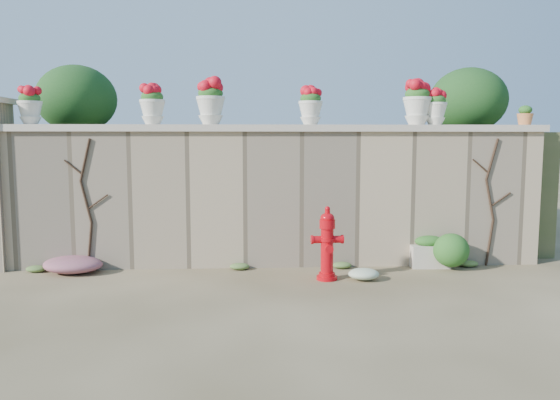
{
  "coord_description": "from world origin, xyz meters",
  "views": [
    {
      "loc": [
        -0.31,
        -6.29,
        1.9
      ],
      "look_at": [
        0.08,
        1.4,
        1.03
      ],
      "focal_mm": 35.0,
      "sensor_mm": 36.0,
      "label": 1
    }
  ],
  "objects": [
    {
      "name": "planter_box",
      "position": [
        2.31,
        1.55,
        0.22
      ],
      "size": [
        0.57,
        0.34,
        0.47
      ],
      "rotation": [
        0.0,
        0.0,
        -0.03
      ],
      "color": "beige",
      "rests_on": "ground"
    },
    {
      "name": "urn_pot_5",
      "position": [
        2.42,
        1.8,
        2.36
      ],
      "size": [
        0.34,
        0.34,
        0.53
      ],
      "color": "silver",
      "rests_on": "wall_cap"
    },
    {
      "name": "back_shrub_left",
      "position": [
        -3.2,
        3.0,
        2.55
      ],
      "size": [
        1.3,
        1.3,
        1.1
      ],
      "primitive_type": "ellipsoid",
      "color": "#143814",
      "rests_on": "raised_fill"
    },
    {
      "name": "raised_fill",
      "position": [
        0.0,
        5.0,
        1.0
      ],
      "size": [
        9.0,
        6.0,
        2.0
      ],
      "primitive_type": "cube",
      "color": "#384C23",
      "rests_on": "ground"
    },
    {
      "name": "fire_hydrant",
      "position": [
        0.69,
        0.89,
        0.5
      ],
      "size": [
        0.42,
        0.3,
        0.99
      ],
      "rotation": [
        0.0,
        0.0,
        0.04
      ],
      "color": "#B7070E",
      "rests_on": "ground"
    },
    {
      "name": "stone_wall",
      "position": [
        0.0,
        1.8,
        1.0
      ],
      "size": [
        8.0,
        0.4,
        2.0
      ],
      "primitive_type": "cube",
      "color": "tan",
      "rests_on": "ground"
    },
    {
      "name": "vine_right",
      "position": [
        3.23,
        1.58,
        0.99
      ],
      "size": [
        0.6,
        0.04,
        1.91
      ],
      "color": "black",
      "rests_on": "ground"
    },
    {
      "name": "urn_pot_2",
      "position": [
        -0.91,
        1.8,
        2.43
      ],
      "size": [
        0.42,
        0.42,
        0.66
      ],
      "color": "silver",
      "rests_on": "wall_cap"
    },
    {
      "name": "green_shrub",
      "position": [
        2.6,
        1.39,
        0.33
      ],
      "size": [
        0.69,
        0.62,
        0.65
      ],
      "primitive_type": "ellipsoid",
      "color": "#1E5119",
      "rests_on": "ground"
    },
    {
      "name": "back_shrub_right",
      "position": [
        3.4,
        3.0,
        2.55
      ],
      "size": [
        1.3,
        1.3,
        1.1
      ],
      "primitive_type": "ellipsoid",
      "color": "#143814",
      "rests_on": "raised_fill"
    },
    {
      "name": "urn_pot_4",
      "position": [
        2.15,
        1.8,
        2.43
      ],
      "size": [
        0.42,
        0.42,
        0.66
      ],
      "color": "silver",
      "rests_on": "wall_cap"
    },
    {
      "name": "vine_left",
      "position": [
        -2.67,
        1.58,
        0.99
      ],
      "size": [
        0.6,
        0.04,
        1.91
      ],
      "color": "black",
      "rests_on": "ground"
    },
    {
      "name": "ground",
      "position": [
        0.0,
        0.0,
        0.0
      ],
      "size": [
        80.0,
        80.0,
        0.0
      ],
      "primitive_type": "plane",
      "color": "brown",
      "rests_on": "ground"
    },
    {
      "name": "urn_pot_3",
      "position": [
        0.56,
        1.8,
        2.38
      ],
      "size": [
        0.36,
        0.36,
        0.56
      ],
      "color": "silver",
      "rests_on": "wall_cap"
    },
    {
      "name": "white_flowers",
      "position": [
        1.19,
        0.85,
        0.1
      ],
      "size": [
        0.55,
        0.44,
        0.2
      ],
      "primitive_type": "ellipsoid",
      "color": "white",
      "rests_on": "ground"
    },
    {
      "name": "magenta_clump",
      "position": [
        -2.88,
        1.48,
        0.14
      ],
      "size": [
        1.03,
        0.69,
        0.27
      ],
      "primitive_type": "ellipsoid",
      "color": "#C52780",
      "rests_on": "ground"
    },
    {
      "name": "urn_pot_1",
      "position": [
        -1.75,
        1.8,
        2.39
      ],
      "size": [
        0.37,
        0.37,
        0.58
      ],
      "color": "silver",
      "rests_on": "wall_cap"
    },
    {
      "name": "urn_pot_0",
      "position": [
        -3.49,
        1.8,
        2.37
      ],
      "size": [
        0.34,
        0.34,
        0.54
      ],
      "color": "silver",
      "rests_on": "wall_cap"
    },
    {
      "name": "terracotta_pot",
      "position": [
        3.8,
        1.8,
        2.23
      ],
      "size": [
        0.24,
        0.24,
        0.28
      ],
      "color": "#C5713C",
      "rests_on": "wall_cap"
    },
    {
      "name": "wall_cap",
      "position": [
        0.0,
        1.8,
        2.05
      ],
      "size": [
        8.1,
        0.52,
        0.1
      ],
      "primitive_type": "cube",
      "color": "beige",
      "rests_on": "stone_wall"
    }
  ]
}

